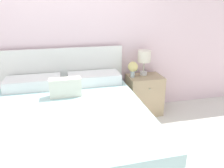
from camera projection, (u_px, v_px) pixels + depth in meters
ground_plane at (67, 114)px, 3.46m from camera, size 12.00×12.00×0.00m
wall_back at (60, 30)px, 3.08m from camera, size 8.00×0.06×2.60m
bed at (69, 127)px, 2.50m from camera, size 1.75×2.00×1.06m
nightstand at (144, 95)px, 3.42m from camera, size 0.52×0.41×0.61m
table_lamp at (144, 58)px, 3.29m from camera, size 0.20×0.20×0.38m
flower_vase at (133, 68)px, 3.24m from camera, size 0.15×0.15×0.24m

